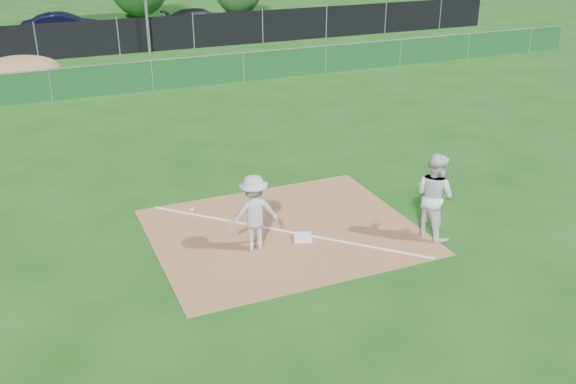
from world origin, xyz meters
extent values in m
plane|color=#14480F|center=(0.00, 10.00, 0.00)|extent=(90.00, 90.00, 0.00)
cube|color=#93613B|center=(0.00, 1.00, 0.01)|extent=(6.00, 5.00, 0.02)
cube|color=white|center=(0.00, 1.00, 0.03)|extent=(5.01, 5.01, 0.01)
cube|color=#103C18|center=(0.00, 15.00, 0.60)|extent=(44.00, 0.05, 1.20)
ellipsoid|color=olive|center=(-5.00, 18.50, 0.58)|extent=(3.38, 2.60, 1.17)
cube|color=black|center=(0.00, 23.00, 0.90)|extent=(46.00, 0.04, 1.80)
cube|color=black|center=(0.00, 28.00, 0.01)|extent=(46.00, 9.00, 0.01)
cube|color=white|center=(0.24, 0.48, 0.06)|extent=(0.52, 0.52, 0.08)
imported|color=silver|center=(-0.92, 0.50, 0.89)|extent=(1.16, 0.71, 1.73)
sphere|color=white|center=(-2.28, 0.50, 1.21)|extent=(0.08, 0.08, 0.08)
imported|color=white|center=(3.03, -0.50, 1.01)|extent=(0.98, 1.13, 2.01)
imported|color=black|center=(-2.16, 28.11, 0.78)|extent=(4.86, 2.22, 1.55)
imported|color=black|center=(5.89, 28.08, 0.69)|extent=(4.75, 2.05, 1.36)
cylinder|color=#382316|center=(3.47, 34.61, 0.68)|extent=(0.24, 0.24, 1.35)
cylinder|color=#382316|center=(10.01, 32.85, 0.57)|extent=(0.24, 0.24, 1.13)
camera|label=1|loc=(-5.18, -11.27, 6.87)|focal=40.00mm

